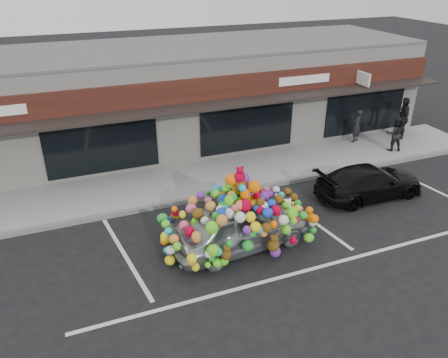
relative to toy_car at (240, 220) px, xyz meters
name	(u,v)px	position (x,y,z in m)	size (l,w,h in m)	color
ground	(230,236)	(-0.08, 0.54, -0.88)	(90.00, 90.00, 0.00)	black
shop_building	(160,97)	(-0.08, 8.98, 1.28)	(24.00, 7.20, 4.31)	silver
sidewalk	(191,180)	(-0.08, 4.54, -0.81)	(26.00, 3.00, 0.15)	gray
kerb	(204,198)	(-0.08, 3.04, -0.81)	(26.00, 0.18, 0.16)	slate
parking_stripe_left	(125,256)	(-3.28, 0.74, -0.88)	(0.12, 4.40, 0.01)	silver
parking_stripe_mid	(305,216)	(2.72, 0.74, -0.88)	(0.12, 4.40, 0.01)	silver
parking_stripe_right	(431,188)	(8.12, 0.74, -0.88)	(0.12, 4.40, 0.01)	silver
lane_line	(327,265)	(1.92, -1.76, -0.88)	(14.00, 0.12, 0.01)	silver
toy_car	(240,220)	(0.00, 0.00, 0.00)	(3.04, 4.65, 2.61)	gray
black_sedan	(370,182)	(5.52, 1.11, -0.30)	(4.00, 1.63, 1.16)	black
pedestrian_a	(356,126)	(8.08, 5.39, 0.04)	(0.56, 0.37, 1.54)	black
pedestrian_b	(394,134)	(8.99, 3.96, 0.03)	(0.75, 0.58, 1.54)	black
pedestrian_c	(403,118)	(10.35, 5.00, 0.24)	(0.47, 1.14, 1.95)	#262329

